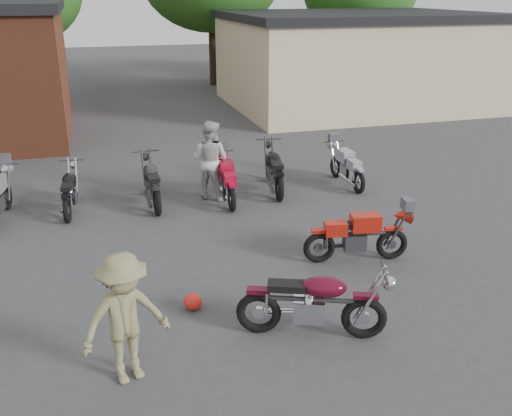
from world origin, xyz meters
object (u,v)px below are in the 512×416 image
object	(u,v)px
vintage_motorcycle	(315,299)
row_bike_3	(152,180)
person_light	(210,160)
row_bike_2	(70,188)
person_tan	(125,319)
row_bike_5	(274,167)
row_bike_6	(347,165)
row_bike_4	(227,178)
sportbike	(359,233)
helmet	(193,302)

from	to	relation	value
vintage_motorcycle	row_bike_3	world-z (taller)	vintage_motorcycle
person_light	row_bike_2	world-z (taller)	person_light
person_light	person_tan	size ratio (longest dim) A/B	1.06
row_bike_5	row_bike_2	bearing A→B (deg)	99.44
person_light	row_bike_6	bearing A→B (deg)	-139.98
row_bike_5	row_bike_6	xyz separation A→B (m)	(1.88, -0.11, -0.08)
row_bike_4	vintage_motorcycle	bearing A→B (deg)	-176.24
row_bike_6	person_tan	bearing A→B (deg)	136.13
sportbike	person_light	distance (m)	4.46
vintage_motorcycle	row_bike_4	size ratio (longest dim) A/B	1.09
row_bike_2	vintage_motorcycle	bearing A→B (deg)	-145.45
row_bike_4	person_tan	bearing A→B (deg)	160.68
row_bike_5	person_tan	bearing A→B (deg)	156.70
sportbike	person_tan	size ratio (longest dim) A/B	1.06
person_light	row_bike_4	bearing A→B (deg)	177.28
sportbike	row_bike_3	xyz separation A→B (m)	(-3.22, 4.01, 0.04)
row_bike_5	person_light	bearing A→B (deg)	102.05
sportbike	row_bike_4	distance (m)	4.05
person_light	row_bike_3	size ratio (longest dim) A/B	0.93
person_tan	row_bike_4	distance (m)	6.61
helmet	person_light	world-z (taller)	person_light
vintage_motorcycle	sportbike	size ratio (longest dim) A/B	1.10
row_bike_6	row_bike_5	bearing A→B (deg)	85.98
person_light	row_bike_4	distance (m)	0.57
row_bike_3	row_bike_5	world-z (taller)	row_bike_5
vintage_motorcycle	helmet	distance (m)	1.99
person_light	row_bike_5	bearing A→B (deg)	-136.44
row_bike_2	row_bike_6	distance (m)	6.64
person_tan	row_bike_3	size ratio (longest dim) A/B	0.88
vintage_motorcycle	person_tan	bearing A→B (deg)	-153.08
person_tan	row_bike_5	distance (m)	7.55
row_bike_2	person_tan	bearing A→B (deg)	-167.41
helmet	row_bike_2	size ratio (longest dim) A/B	0.16
row_bike_4	row_bike_2	bearing A→B (deg)	89.73
row_bike_3	person_tan	bearing A→B (deg)	169.57
person_light	row_bike_6	distance (m)	3.49
vintage_motorcycle	row_bike_3	size ratio (longest dim) A/B	1.03
row_bike_5	row_bike_6	world-z (taller)	row_bike_5
row_bike_2	row_bike_4	world-z (taller)	row_bike_4
helmet	row_bike_5	size ratio (longest dim) A/B	0.14
row_bike_6	sportbike	bearing A→B (deg)	157.21
person_light	row_bike_2	distance (m)	3.20
helmet	row_bike_5	world-z (taller)	row_bike_5
vintage_motorcycle	row_bike_3	xyz separation A→B (m)	(-1.56, 6.03, -0.02)
sportbike	person_tan	world-z (taller)	person_tan
person_light	row_bike_4	world-z (taller)	person_light
row_bike_2	row_bike_4	distance (m)	3.50
row_bike_2	row_bike_4	xyz separation A→B (m)	(3.49, -0.33, 0.02)
person_light	row_bike_3	xyz separation A→B (m)	(-1.38, -0.03, -0.35)
person_light	person_tan	bearing A→B (deg)	109.31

